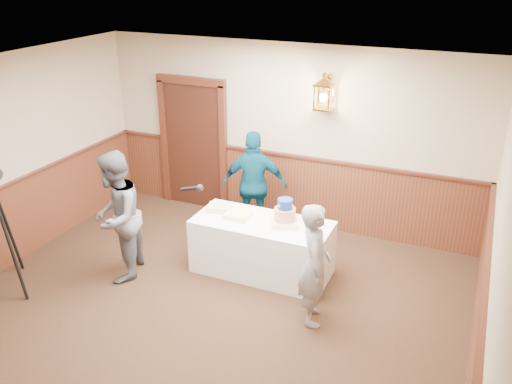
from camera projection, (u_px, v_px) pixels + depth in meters
ground at (170, 352)px, 5.83m from camera, size 7.00×7.00×0.00m
room_shell at (179, 207)px, 5.62m from camera, size 6.02×7.02×2.81m
display_table at (262, 247)px, 7.17m from camera, size 1.80×0.80×0.75m
tiered_cake at (285, 215)px, 6.90m from camera, size 0.45×0.45×0.35m
sheet_cake_yellow at (238, 216)px, 7.10m from camera, size 0.33×0.26×0.07m
sheet_cake_green at (219, 208)px, 7.32m from camera, size 0.36×0.32×0.07m
interviewer at (116, 217)px, 6.89m from camera, size 1.60×1.01×1.73m
baker at (315, 265)px, 6.06m from camera, size 0.52×0.63×1.48m
assistant_p at (254, 185)px, 7.97m from camera, size 1.04×0.69×1.64m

